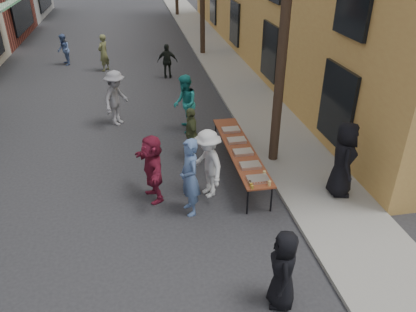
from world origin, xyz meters
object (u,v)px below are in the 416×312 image
object	(u,v)px
serving_table	(240,150)
catering_tray_sausage	(258,179)
guest_front_c	(185,104)
server	(343,159)
guest_front_a	(283,270)

from	to	relation	value
serving_table	catering_tray_sausage	size ratio (longest dim) A/B	8.00
serving_table	guest_front_c	bearing A→B (deg)	110.36
guest_front_c	server	size ratio (longest dim) A/B	0.99
catering_tray_sausage	server	xyz separation A→B (m)	(2.15, 0.09, 0.27)
guest_front_a	guest_front_c	xyz separation A→B (m)	(-0.70, 7.47, 0.17)
guest_front_a	server	world-z (taller)	server
catering_tray_sausage	server	bearing A→B (deg)	2.33
serving_table	catering_tray_sausage	distance (m)	1.65
guest_front_a	guest_front_c	bearing A→B (deg)	-162.04
serving_table	catering_tray_sausage	xyz separation A→B (m)	(-0.00, -1.65, 0.08)
server	catering_tray_sausage	bearing A→B (deg)	109.55
catering_tray_sausage	serving_table	bearing A→B (deg)	90.00
guest_front_a	catering_tray_sausage	bearing A→B (deg)	-175.32
serving_table	server	distance (m)	2.68
catering_tray_sausage	server	world-z (taller)	server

